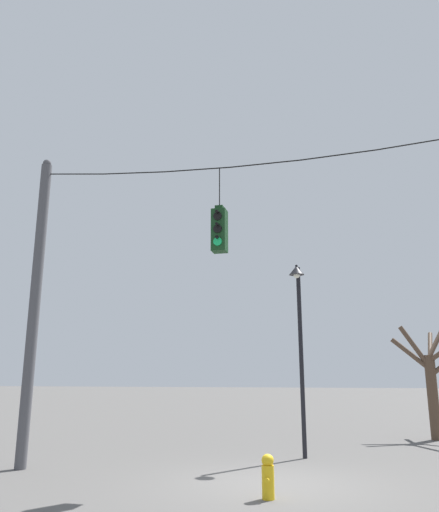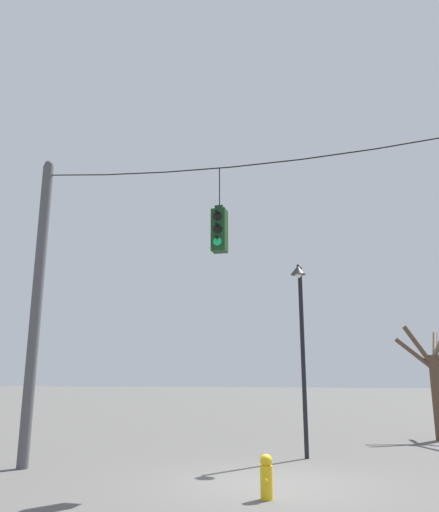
{
  "view_description": "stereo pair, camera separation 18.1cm",
  "coord_description": "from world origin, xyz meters",
  "px_view_note": "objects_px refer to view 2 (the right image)",
  "views": [
    {
      "loc": [
        1.62,
        -10.74,
        2.08
      ],
      "look_at": [
        -1.13,
        0.21,
        4.84
      ],
      "focal_mm": 35.0,
      "sensor_mm": 36.0,
      "label": 1
    },
    {
      "loc": [
        1.8,
        -10.69,
        2.08
      ],
      "look_at": [
        -1.13,
        0.21,
        4.84
      ],
      "focal_mm": 35.0,
      "sensor_mm": 36.0,
      "label": 2
    }
  ],
  "objects_px": {
    "utility_pole_left": "(37,304)",
    "street_lamp": "(301,321)",
    "traffic_light_near_right_pole": "(219,230)",
    "bare_tree": "(439,372)",
    "fire_hydrant": "(266,476)"
  },
  "relations": [
    {
      "from": "utility_pole_left",
      "to": "street_lamp",
      "type": "distance_m",
      "value": 7.02
    },
    {
      "from": "traffic_light_near_right_pole",
      "to": "utility_pole_left",
      "type": "bearing_deg",
      "value": 179.9
    },
    {
      "from": "street_lamp",
      "to": "bare_tree",
      "type": "relative_size",
      "value": 1.06
    },
    {
      "from": "traffic_light_near_right_pole",
      "to": "bare_tree",
      "type": "height_order",
      "value": "traffic_light_near_right_pole"
    },
    {
      "from": "street_lamp",
      "to": "utility_pole_left",
      "type": "bearing_deg",
      "value": -154.18
    },
    {
      "from": "traffic_light_near_right_pole",
      "to": "fire_hydrant",
      "type": "relative_size",
      "value": 2.8
    },
    {
      "from": "traffic_light_near_right_pole",
      "to": "bare_tree",
      "type": "relative_size",
      "value": 0.43
    },
    {
      "from": "utility_pole_left",
      "to": "traffic_light_near_right_pole",
      "type": "xyz_separation_m",
      "value": [
        4.8,
        -0.01,
        1.58
      ]
    },
    {
      "from": "traffic_light_near_right_pole",
      "to": "fire_hydrant",
      "type": "bearing_deg",
      "value": -50.06
    },
    {
      "from": "utility_pole_left",
      "to": "bare_tree",
      "type": "relative_size",
      "value": 1.59
    },
    {
      "from": "bare_tree",
      "to": "street_lamp",
      "type": "bearing_deg",
      "value": -127.85
    },
    {
      "from": "street_lamp",
      "to": "bare_tree",
      "type": "height_order",
      "value": "street_lamp"
    },
    {
      "from": "bare_tree",
      "to": "fire_hydrant",
      "type": "height_order",
      "value": "bare_tree"
    },
    {
      "from": "bare_tree",
      "to": "traffic_light_near_right_pole",
      "type": "bearing_deg",
      "value": -124.04
    },
    {
      "from": "street_lamp",
      "to": "bare_tree",
      "type": "xyz_separation_m",
      "value": [
        4.22,
        5.43,
        -1.32
      ]
    }
  ]
}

